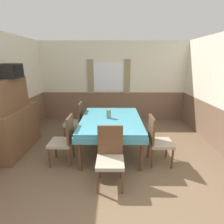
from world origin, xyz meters
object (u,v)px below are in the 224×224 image
object	(u,v)px
chair_left_near	(64,139)
tv	(12,71)
vase	(109,114)
dining_table	(111,123)
chair_left_far	(76,120)
sideboard	(14,122)
chair_head_near	(110,155)
chair_right_near	(157,139)

from	to	relation	value
chair_left_near	tv	size ratio (longest dim) A/B	2.17
tv	vase	bearing A→B (deg)	-1.32
dining_table	chair_left_far	bearing A→B (deg)	148.64
sideboard	chair_head_near	bearing A→B (deg)	-26.81
dining_table	sideboard	world-z (taller)	sideboard
chair_left_near	vase	size ratio (longest dim) A/B	5.08
chair_left_far	tv	size ratio (longest dim) A/B	2.17
sideboard	tv	size ratio (longest dim) A/B	3.60
chair_head_near	sideboard	size ratio (longest dim) A/B	0.60
chair_left_far	chair_left_near	xyz separation A→B (m)	(0.00, -1.11, 0.00)
chair_right_near	vase	size ratio (longest dim) A/B	5.08
chair_head_near	vase	world-z (taller)	chair_head_near
dining_table	vase	xyz separation A→B (m)	(-0.05, 0.02, 0.20)
tv	chair_head_near	bearing A→B (deg)	-30.32
sideboard	vase	distance (m)	2.08
sideboard	dining_table	bearing A→B (deg)	2.03
chair_right_near	vase	world-z (taller)	chair_right_near
dining_table	chair_right_near	size ratio (longest dim) A/B	1.87
chair_right_near	sideboard	bearing A→B (deg)	-98.92
chair_left_far	tv	distance (m)	1.79
chair_head_near	tv	xyz separation A→B (m)	(-2.08, 1.22, 1.26)
chair_right_near	chair_left_far	size ratio (longest dim) A/B	1.00
chair_right_near	chair_head_near	xyz separation A→B (m)	(-0.91, -0.60, 0.00)
sideboard	vase	bearing A→B (deg)	2.56
chair_left_near	tv	world-z (taller)	tv
tv	sideboard	bearing A→B (deg)	-109.72
chair_left_far	chair_head_near	distance (m)	1.93
chair_left_far	chair_left_near	distance (m)	1.11
chair_right_near	sideboard	world-z (taller)	sideboard
chair_right_near	sideboard	size ratio (longest dim) A/B	0.60
chair_left_far	tv	bearing A→B (deg)	112.59
chair_head_near	chair_left_near	distance (m)	1.09
dining_table	sideboard	xyz separation A→B (m)	(-2.13, -0.08, 0.04)
dining_table	sideboard	size ratio (longest dim) A/B	1.12
dining_table	chair_left_near	xyz separation A→B (m)	(-0.91, -0.55, -0.14)
chair_right_near	chair_left_far	bearing A→B (deg)	-121.36
chair_left_near	tv	distance (m)	1.83
chair_left_far	sideboard	xyz separation A→B (m)	(-1.22, -0.63, 0.18)
dining_table	chair_right_near	distance (m)	1.07
dining_table	chair_left_far	world-z (taller)	chair_left_far
sideboard	chair_left_near	bearing A→B (deg)	-21.28
chair_left_far	chair_left_near	world-z (taller)	same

